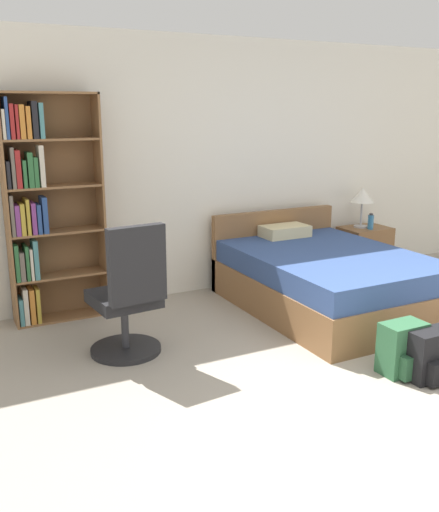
# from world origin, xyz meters

# --- Properties ---
(wall_back) EXTENTS (9.00, 0.06, 2.60)m
(wall_back) POSITION_xyz_m (0.00, 3.23, 1.30)
(wall_back) COLOR silver
(wall_back) RESTS_ON ground_plane
(bookshelf) EXTENTS (0.84, 0.27, 2.04)m
(bookshelf) POSITION_xyz_m (-2.02, 3.02, 1.07)
(bookshelf) COLOR brown
(bookshelf) RESTS_ON ground_plane
(bed) EXTENTS (1.50, 2.05, 0.82)m
(bed) POSITION_xyz_m (0.45, 2.14, 0.29)
(bed) COLOR brown
(bed) RESTS_ON ground_plane
(office_chair) EXTENTS (0.56, 0.62, 1.08)m
(office_chair) POSITION_xyz_m (-1.61, 1.90, 0.47)
(office_chair) COLOR #232326
(office_chair) RESTS_ON ground_plane
(nightstand) EXTENTS (0.55, 0.43, 0.55)m
(nightstand) POSITION_xyz_m (1.63, 2.92, 0.27)
(nightstand) COLOR brown
(nightstand) RESTS_ON ground_plane
(table_lamp) EXTENTS (0.28, 0.28, 0.46)m
(table_lamp) POSITION_xyz_m (1.58, 2.95, 0.91)
(table_lamp) COLOR #B2B2B7
(table_lamp) RESTS_ON nightstand
(water_bottle) EXTENTS (0.07, 0.07, 0.18)m
(water_bottle) POSITION_xyz_m (1.61, 2.82, 0.63)
(water_bottle) COLOR teal
(water_bottle) RESTS_ON nightstand
(backpack_green) EXTENTS (0.33, 0.28, 0.39)m
(backpack_green) POSITION_xyz_m (0.08, 0.70, 0.18)
(backpack_green) COLOR #2D603D
(backpack_green) RESTS_ON ground_plane
(backpack_black) EXTENTS (0.36, 0.25, 0.37)m
(backpack_black) POSITION_xyz_m (0.20, 0.54, 0.18)
(backpack_black) COLOR black
(backpack_black) RESTS_ON ground_plane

